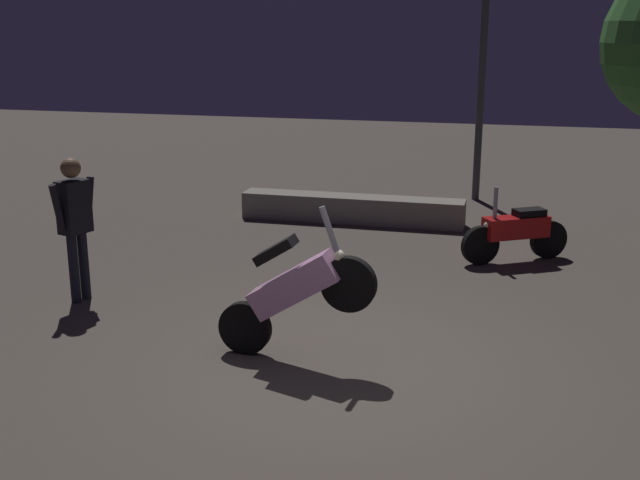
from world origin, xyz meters
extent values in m
plane|color=#4C443D|center=(0.00, 0.00, 0.00)|extent=(40.00, 40.00, 0.00)
cylinder|color=black|center=(-0.99, 0.10, 0.28)|extent=(0.56, 0.12, 0.56)
cylinder|color=black|center=(0.11, 0.06, 0.86)|extent=(0.56, 0.12, 0.56)
cube|color=#C68CB7|center=(-0.44, 0.08, 0.80)|extent=(0.97, 0.33, 0.76)
cube|color=black|center=(-0.64, 0.09, 1.15)|extent=(0.43, 0.25, 0.32)
cylinder|color=gray|center=(-0.09, 0.07, 1.41)|extent=(0.21, 0.07, 0.44)
sphere|color=#F2EABF|center=(0.01, 0.07, 1.14)|extent=(0.12, 0.12, 0.12)
cylinder|color=black|center=(2.13, 4.45, 0.28)|extent=(0.53, 0.37, 0.56)
cylinder|color=black|center=(1.19, 3.88, 0.28)|extent=(0.53, 0.37, 0.56)
cube|color=#B71414|center=(1.66, 4.17, 0.51)|extent=(0.97, 0.75, 0.30)
cube|color=black|center=(1.83, 4.27, 0.71)|extent=(0.50, 0.43, 0.10)
cylinder|color=gray|center=(1.36, 3.99, 0.89)|extent=(0.08, 0.08, 0.45)
sphere|color=#F2EABF|center=(1.27, 3.94, 0.56)|extent=(0.12, 0.12, 0.12)
cylinder|color=black|center=(-3.49, 1.22, 0.43)|extent=(0.12, 0.12, 0.87)
cylinder|color=black|center=(-3.54, 1.07, 0.43)|extent=(0.12, 0.12, 0.87)
cube|color=black|center=(-3.51, 1.14, 1.19)|extent=(0.34, 0.42, 0.64)
sphere|color=brown|center=(-3.51, 1.14, 1.66)|extent=(0.24, 0.24, 0.24)
cylinder|color=black|center=(-3.44, 1.37, 1.22)|extent=(0.14, 0.21, 0.59)
cylinder|color=black|center=(-3.59, 0.91, 1.22)|extent=(0.14, 0.21, 0.59)
cylinder|color=#38383D|center=(0.85, 8.20, 2.12)|extent=(0.14, 0.14, 4.24)
cube|color=gray|center=(-1.10, 5.88, 0.23)|extent=(3.83, 0.50, 0.45)
camera|label=1|loc=(1.66, -7.14, 3.35)|focal=44.63mm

